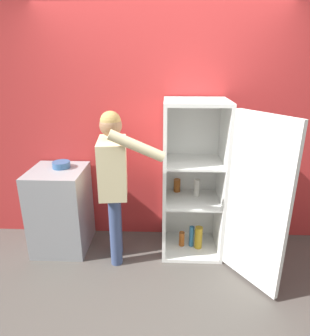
% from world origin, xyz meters
% --- Properties ---
extents(ground_plane, '(12.00, 12.00, 0.00)m').
position_xyz_m(ground_plane, '(0.00, 0.00, 0.00)').
color(ground_plane, '#4C4742').
extents(wall_back, '(7.00, 0.06, 2.55)m').
position_xyz_m(wall_back, '(0.00, 0.98, 1.27)').
color(wall_back, '#B72D2D').
rests_on(wall_back, ground_plane).
extents(refrigerator, '(1.01, 1.07, 1.62)m').
position_xyz_m(refrigerator, '(0.47, 0.57, 0.80)').
color(refrigerator, white).
rests_on(refrigerator, ground_plane).
extents(person, '(0.66, 0.60, 1.55)m').
position_xyz_m(person, '(-0.43, 0.44, 0.96)').
color(person, '#384770').
rests_on(person, ground_plane).
extents(counter, '(0.56, 0.58, 0.91)m').
position_xyz_m(counter, '(-1.06, 0.64, 0.45)').
color(counter, gray).
rests_on(counter, ground_plane).
extents(bowl, '(0.18, 0.18, 0.07)m').
position_xyz_m(bowl, '(-1.03, 0.71, 0.94)').
color(bowl, '#335B8E').
rests_on(bowl, counter).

